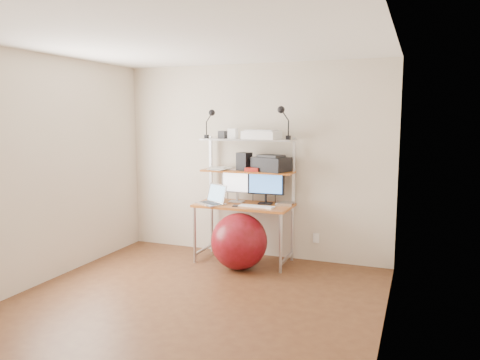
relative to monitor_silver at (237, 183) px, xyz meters
The scene contains 20 objects.
room 1.58m from the monitor_silver, 85.10° to the right, with size 3.60×3.60×3.60m.
computer_desk 0.15m from the monitor_silver, 21.76° to the right, with size 1.20×0.60×1.57m.
wall_outlet 1.22m from the monitor_silver, 13.10° to the left, with size 0.08×0.01×0.12m, color white.
monitor_silver is the anchor object (origin of this frame).
monitor_black 0.38m from the monitor_silver, ahead, with size 0.47×0.14×0.47m.
laptop 0.38m from the monitor_silver, 133.80° to the right, with size 0.45×0.42×0.31m.
keyboard 0.48m from the monitor_silver, 34.08° to the right, with size 0.44×0.13×0.01m, color white.
mouse 0.64m from the monitor_silver, 29.38° to the right, with size 0.08×0.05×0.02m, color white.
mac_mini 0.66m from the monitor_silver, ahead, with size 0.20×0.20×0.04m, color silver.
phone 0.38m from the monitor_silver, 72.86° to the right, with size 0.06×0.12×0.01m, color black.
printer 0.51m from the monitor_silver, ahead, with size 0.50×0.42×0.21m.
nas_cube 0.29m from the monitor_silver, 14.05° to the left, with size 0.15×0.15×0.22m, color black.
red_box 0.30m from the monitor_silver, 15.15° to the right, with size 0.17×0.11×0.05m, color red.
scanner 0.70m from the monitor_silver, ahead, with size 0.47×0.34×0.11m.
box_white 0.63m from the monitor_silver, behind, with size 0.11×0.09×0.13m, color white.
box_grey 0.65m from the monitor_silver, behind, with size 0.10×0.10×0.10m, color #2E2E31.
clip_lamp_left 0.90m from the monitor_silver, behind, with size 0.15×0.08×0.37m.
clip_lamp_right 1.05m from the monitor_silver, ahead, with size 0.16×0.09×0.40m.
exercise_ball 0.79m from the monitor_silver, 65.66° to the right, with size 0.68×0.68×0.68m, color maroon.
paper_stack 0.30m from the monitor_silver, behind, with size 0.33×0.40×0.02m.
Camera 1 is at (2.03, -3.94, 1.82)m, focal length 35.00 mm.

